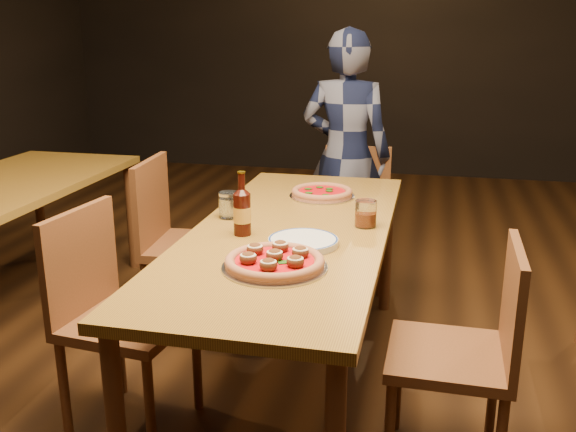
% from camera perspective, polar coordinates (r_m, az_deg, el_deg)
% --- Properties ---
extents(ground, '(9.00, 9.00, 0.00)m').
position_cam_1_polar(ground, '(2.99, 0.22, -14.96)').
color(ground, black).
extents(table_main, '(0.80, 2.00, 0.75)m').
position_cam_1_polar(table_main, '(2.70, 0.24, -2.59)').
color(table_main, brown).
rests_on(table_main, ground).
extents(chair_main_nw, '(0.48, 0.48, 0.93)m').
position_cam_1_polar(chair_main_nw, '(2.60, -13.94, -8.91)').
color(chair_main_nw, '#593317').
rests_on(chair_main_nw, ground).
extents(chair_main_sw, '(0.48, 0.48, 0.96)m').
position_cam_1_polar(chair_main_sw, '(3.34, -8.47, -2.54)').
color(chair_main_sw, '#593317').
rests_on(chair_main_sw, ground).
extents(chair_main_e, '(0.43, 0.43, 0.91)m').
position_cam_1_polar(chair_main_e, '(2.38, 14.09, -11.80)').
color(chair_main_e, '#593317').
rests_on(chair_main_e, ground).
extents(chair_end, '(0.43, 0.43, 0.88)m').
position_cam_1_polar(chair_end, '(3.96, 5.89, -0.02)').
color(chair_end, '#593317').
rests_on(chair_end, ground).
extents(pizza_meatball, '(0.37, 0.37, 0.07)m').
position_cam_1_polar(pizza_meatball, '(2.24, -1.20, -4.03)').
color(pizza_meatball, '#B7B7BF').
rests_on(pizza_meatball, table_main).
extents(pizza_margherita, '(0.32, 0.32, 0.04)m').
position_cam_1_polar(pizza_margherita, '(3.18, 3.04, 2.09)').
color(pizza_margherita, '#B7B7BF').
rests_on(pizza_margherita, table_main).
extents(plate_stack, '(0.27, 0.27, 0.03)m').
position_cam_1_polar(plate_stack, '(2.48, 1.36, -2.31)').
color(plate_stack, white).
rests_on(plate_stack, table_main).
extents(beer_bottle, '(0.07, 0.07, 0.26)m').
position_cam_1_polar(beer_bottle, '(2.58, -4.10, 0.28)').
color(beer_bottle, black).
rests_on(beer_bottle, table_main).
extents(water_glass, '(0.09, 0.09, 0.11)m').
position_cam_1_polar(water_glass, '(2.83, -5.25, 0.98)').
color(water_glass, white).
rests_on(water_glass, table_main).
extents(amber_glass, '(0.09, 0.09, 0.11)m').
position_cam_1_polar(amber_glass, '(2.71, 6.92, 0.22)').
color(amber_glass, '#8F3810').
rests_on(amber_glass, table_main).
extents(diner, '(0.60, 0.43, 1.56)m').
position_cam_1_polar(diner, '(4.05, 5.17, 5.35)').
color(diner, black).
rests_on(diner, ground).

